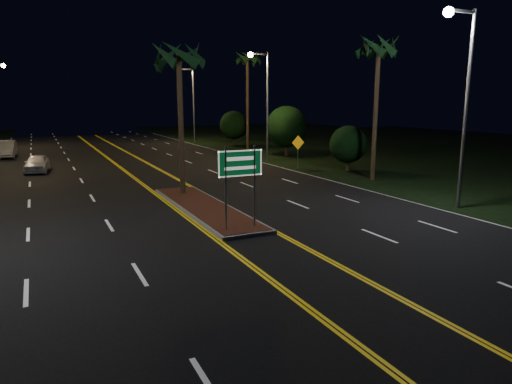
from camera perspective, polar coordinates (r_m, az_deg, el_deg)
ground at (r=15.51m, az=2.28°, el=-7.58°), size 120.00×120.00×0.00m
grass_right at (r=53.18m, az=18.49°, el=5.27°), size 40.00×110.00×0.01m
median_island at (r=21.68m, az=-6.43°, el=-1.94°), size 2.25×10.25×0.17m
highway_sign at (r=17.39m, az=-1.98°, el=2.64°), size 1.80×0.08×3.20m
streetlight_right_near at (r=23.05m, az=24.37°, el=11.90°), size 1.91×0.44×9.00m
streetlight_right_mid at (r=39.10m, az=0.94°, el=12.20°), size 1.91×0.44×9.00m
streetlight_right_far at (r=57.68m, az=-8.20°, el=11.78°), size 1.91×0.44×9.00m
palm_median at (r=24.55m, az=-9.64°, el=16.40°), size 2.40×2.40×8.30m
palm_right_near at (r=30.23m, az=15.11°, el=16.97°), size 2.40×2.40×9.30m
palm_right_far at (r=47.44m, az=-1.10°, el=16.25°), size 2.40×2.40×10.30m
shrub_near at (r=33.95m, az=11.44°, el=5.85°), size 2.70×2.70×3.30m
shrub_mid at (r=42.52m, az=3.83°, el=8.15°), size 3.78×3.78×4.62m
shrub_far at (r=53.22m, az=-2.80°, el=8.35°), size 3.24×3.24×3.96m
car_near at (r=36.48m, az=-25.71°, el=3.41°), size 2.50×4.62×1.46m
car_far at (r=47.43m, az=-28.85°, el=4.87°), size 2.52×5.40×1.76m
warning_sign at (r=34.58m, az=5.27°, el=5.60°), size 1.05×0.08×2.51m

